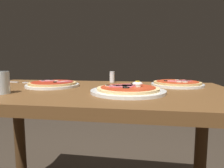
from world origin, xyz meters
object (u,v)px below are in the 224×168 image
Objects in this scene: dining_table at (91,115)px; fork at (17,82)px; pizza_across_right at (177,84)px; pizza_foreground at (128,90)px; water_glass_near at (1,84)px; salt_shaker at (112,77)px; pizza_across_left at (53,84)px.

dining_table is 8.24× the size of fork.
pizza_across_right is at bearing 23.24° from dining_table.
pizza_foreground reaches higher than fork.
fork is (-0.92, 0.00, -0.01)m from pizza_across_right.
water_glass_near is 0.60m from salt_shaker.
pizza_across_left reaches higher than dining_table.
pizza_across_left is 1.69× the size of fork.
pizza_foreground is 0.74m from fork.
dining_table is 14.49× the size of water_glass_near.
water_glass_near is 0.42m from fork.
pizza_across_left is 2.96× the size of water_glass_near.
fork is at bearing 159.89° from dining_table.
pizza_across_left is 0.36m from salt_shaker.
salt_shaker is at bearing 163.76° from pizza_across_right.
pizza_across_right reaches higher than dining_table.
salt_shaker is (-0.36, 0.11, 0.02)m from pizza_across_right.
water_glass_near is 1.34× the size of salt_shaker.
fork is 0.57m from salt_shaker.
salt_shaker reaches higher than dining_table.
fork is (-0.50, 0.18, 0.13)m from dining_table.
pizza_across_right is (0.63, 0.13, 0.00)m from pizza_across_left.
dining_table is 0.48m from pizza_across_right.
water_glass_near is 0.57× the size of fork.
salt_shaker is (0.06, 0.29, 0.16)m from dining_table.
water_glass_near is at bearing -149.45° from dining_table.
pizza_across_left is at bearing 165.70° from dining_table.
pizza_across_left is (-0.39, 0.13, -0.00)m from pizza_foreground.
dining_table is 4.22× the size of pizza_foreground.
pizza_foreground reaches higher than dining_table.
dining_table is 0.55m from fork.
salt_shaker is (0.37, 0.47, -0.01)m from water_glass_near.
pizza_across_left is 1.00× the size of pizza_across_right.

